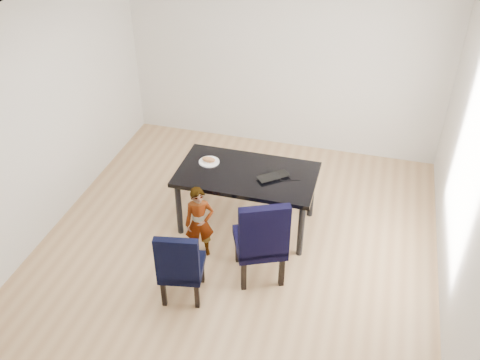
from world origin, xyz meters
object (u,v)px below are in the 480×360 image
(child, at_px, (199,223))
(dining_table, at_px, (247,199))
(chair_right, at_px, (260,235))
(laptop, at_px, (271,174))
(plate, at_px, (209,162))
(chair_left, at_px, (182,262))

(child, bearing_deg, dining_table, 36.53)
(dining_table, height_order, chair_right, chair_right)
(chair_right, distance_m, laptop, 0.84)
(dining_table, bearing_deg, plate, 169.00)
(dining_table, height_order, plate, plate)
(child, bearing_deg, chair_left, -111.42)
(dining_table, relative_size, child, 1.80)
(child, height_order, laptop, child)
(child, bearing_deg, laptop, 22.01)
(child, distance_m, plate, 0.82)
(plate, distance_m, laptop, 0.77)
(plate, bearing_deg, chair_right, -46.28)
(child, xyz_separation_m, plate, (-0.12, 0.75, 0.31))
(plate, relative_size, laptop, 0.65)
(child, distance_m, laptop, 0.99)
(child, xyz_separation_m, laptop, (0.65, 0.67, 0.32))
(chair_right, height_order, plate, chair_right)
(chair_right, xyz_separation_m, laptop, (-0.07, 0.80, 0.23))
(dining_table, xyz_separation_m, plate, (-0.49, 0.10, 0.38))
(dining_table, relative_size, laptop, 4.30)
(chair_left, xyz_separation_m, plate, (-0.15, 1.38, 0.31))
(child, bearing_deg, plate, 75.23)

